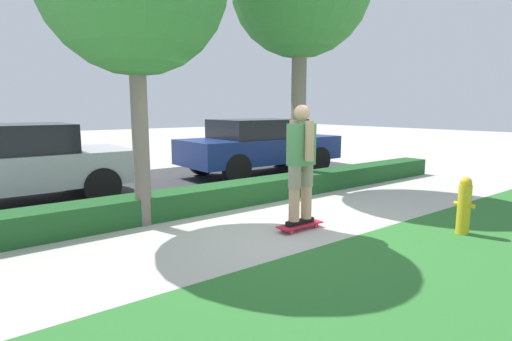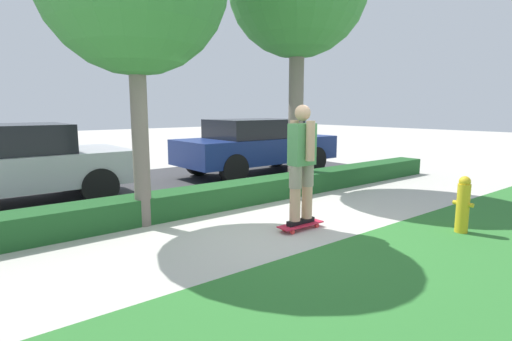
{
  "view_description": "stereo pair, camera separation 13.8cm",
  "coord_description": "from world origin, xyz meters",
  "px_view_note": "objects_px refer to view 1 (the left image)",
  "views": [
    {
      "loc": [
        -3.77,
        -4.46,
        1.79
      ],
      "look_at": [
        0.1,
        0.6,
        0.8
      ],
      "focal_mm": 28.0,
      "sensor_mm": 36.0,
      "label": 1
    },
    {
      "loc": [
        -3.88,
        -4.37,
        1.79
      ],
      "look_at": [
        0.1,
        0.6,
        0.8
      ],
      "focal_mm": 28.0,
      "sensor_mm": 36.0,
      "label": 2
    }
  ],
  "objects_px": {
    "skateboard": "(300,225)",
    "fire_hydrant": "(464,206)",
    "skater_person": "(301,162)",
    "parked_car_middle": "(260,145)",
    "parked_car_front": "(17,163)"
  },
  "relations": [
    {
      "from": "fire_hydrant",
      "to": "skateboard",
      "type": "bearing_deg",
      "value": 137.2
    },
    {
      "from": "skateboard",
      "to": "fire_hydrant",
      "type": "bearing_deg",
      "value": -42.8
    },
    {
      "from": "skater_person",
      "to": "parked_car_middle",
      "type": "height_order",
      "value": "skater_person"
    },
    {
      "from": "fire_hydrant",
      "to": "skater_person",
      "type": "bearing_deg",
      "value": 137.2
    },
    {
      "from": "skater_person",
      "to": "parked_car_middle",
      "type": "bearing_deg",
      "value": 58.53
    },
    {
      "from": "skateboard",
      "to": "fire_hydrant",
      "type": "height_order",
      "value": "fire_hydrant"
    },
    {
      "from": "skater_person",
      "to": "parked_car_front",
      "type": "xyz_separation_m",
      "value": [
        -3.08,
        4.41,
        -0.23
      ]
    },
    {
      "from": "skater_person",
      "to": "fire_hydrant",
      "type": "distance_m",
      "value": 2.4
    },
    {
      "from": "skateboard",
      "to": "skater_person",
      "type": "distance_m",
      "value": 0.96
    },
    {
      "from": "skater_person",
      "to": "fire_hydrant",
      "type": "height_order",
      "value": "skater_person"
    },
    {
      "from": "parked_car_front",
      "to": "parked_car_middle",
      "type": "height_order",
      "value": "parked_car_front"
    },
    {
      "from": "skateboard",
      "to": "parked_car_middle",
      "type": "relative_size",
      "value": 0.17
    },
    {
      "from": "parked_car_middle",
      "to": "skateboard",
      "type": "bearing_deg",
      "value": -121.77
    },
    {
      "from": "parked_car_middle",
      "to": "fire_hydrant",
      "type": "height_order",
      "value": "parked_car_middle"
    },
    {
      "from": "parked_car_front",
      "to": "fire_hydrant",
      "type": "height_order",
      "value": "parked_car_front"
    }
  ]
}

